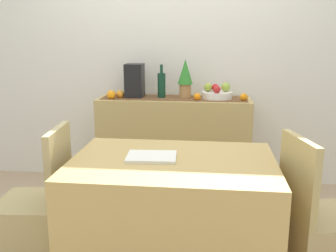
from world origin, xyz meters
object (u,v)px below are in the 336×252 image
object	(u,v)px
fruit_bowl	(217,95)
wine_bottle	(162,85)
potted_plant	(185,77)
dining_table	(173,220)
chair_near_window	(37,228)
sideboard_console	(174,144)
coffee_maker	(135,81)
open_book	(152,157)
chair_by_corner	(320,245)

from	to	relation	value
fruit_bowl	wine_bottle	world-z (taller)	wine_bottle
potted_plant	dining_table	distance (m)	1.56
dining_table	chair_near_window	size ratio (longest dim) A/B	1.28
sideboard_console	fruit_bowl	distance (m)	0.60
chair_near_window	wine_bottle	bearing A→B (deg)	67.02
wine_bottle	potted_plant	bearing A→B (deg)	0.00
dining_table	coffee_maker	bearing A→B (deg)	109.41
wine_bottle	potted_plant	xyz separation A→B (m)	(0.22, 0.00, 0.08)
fruit_bowl	chair_near_window	xyz separation A→B (m)	(-1.10, -1.40, -0.63)
open_book	chair_by_corner	size ratio (longest dim) A/B	0.31
sideboard_console	fruit_bowl	world-z (taller)	fruit_bowl
chair_near_window	open_book	bearing A→B (deg)	0.66
coffee_maker	potted_plant	world-z (taller)	potted_plant
coffee_maker	chair_near_window	bearing A→B (deg)	-103.90
dining_table	chair_by_corner	xyz separation A→B (m)	(0.84, -0.00, -0.10)
sideboard_console	coffee_maker	size ratio (longest dim) A/B	4.51
wine_bottle	coffee_maker	xyz separation A→B (m)	(-0.25, -0.00, 0.03)
wine_bottle	chair_near_window	xyz separation A→B (m)	(-0.59, -1.40, -0.71)
chair_by_corner	sideboard_console	bearing A→B (deg)	124.64
coffee_maker	wine_bottle	bearing A→B (deg)	0.00
potted_plant	chair_near_window	xyz separation A→B (m)	(-0.81, -1.40, -0.79)
fruit_bowl	potted_plant	bearing A→B (deg)	180.00
sideboard_console	fruit_bowl	xyz separation A→B (m)	(0.39, 0.00, 0.47)
sideboard_console	dining_table	bearing A→B (deg)	-84.69
wine_bottle	sideboard_console	bearing A→B (deg)	-0.00
dining_table	wine_bottle	bearing A→B (deg)	99.98
fruit_bowl	wine_bottle	xyz separation A→B (m)	(-0.50, 0.00, 0.08)
potted_plant	chair_by_corner	xyz separation A→B (m)	(0.87, -1.41, -0.79)
wine_bottle	open_book	xyz separation A→B (m)	(0.12, -1.39, -0.23)
chair_near_window	dining_table	bearing A→B (deg)	-0.09
open_book	coffee_maker	bearing A→B (deg)	101.53
fruit_bowl	coffee_maker	world-z (taller)	coffee_maker
open_book	chair_by_corner	distance (m)	1.08
coffee_maker	potted_plant	size ratio (longest dim) A/B	0.87
coffee_maker	potted_plant	xyz separation A→B (m)	(0.46, 0.00, 0.04)
sideboard_console	chair_by_corner	size ratio (longest dim) A/B	1.54
coffee_maker	chair_by_corner	distance (m)	2.08
fruit_bowl	chair_by_corner	distance (m)	1.65
coffee_maker	chair_by_corner	xyz separation A→B (m)	(1.34, -1.41, -0.75)
sideboard_console	dining_table	distance (m)	1.41
chair_by_corner	coffee_maker	bearing A→B (deg)	133.52
fruit_bowl	potted_plant	distance (m)	0.33
dining_table	chair_by_corner	distance (m)	0.85
wine_bottle	chair_by_corner	world-z (taller)	wine_bottle
sideboard_console	coffee_maker	distance (m)	0.69
fruit_bowl	chair_by_corner	world-z (taller)	fruit_bowl
chair_near_window	chair_by_corner	bearing A→B (deg)	-0.18
chair_near_window	sideboard_console	bearing A→B (deg)	63.11
fruit_bowl	chair_near_window	world-z (taller)	fruit_bowl
sideboard_console	open_book	distance (m)	1.43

